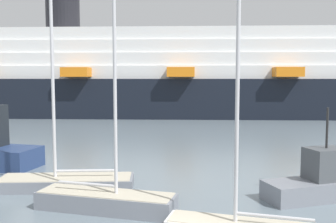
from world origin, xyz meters
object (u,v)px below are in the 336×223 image
(sailboat_2, at_px, (66,180))
(cruise_ship, at_px, (180,78))
(sailboat_3, at_px, (106,197))
(fishing_boat_1, at_px, (322,181))

(sailboat_2, xyz_separation_m, cruise_ship, (7.05, 40.17, 5.37))
(sailboat_3, distance_m, fishing_boat_1, 10.30)
(sailboat_2, bearing_deg, fishing_boat_1, 170.49)
(sailboat_2, relative_size, fishing_boat_1, 1.79)
(cruise_ship, bearing_deg, sailboat_3, -93.47)
(sailboat_3, xyz_separation_m, cruise_ship, (4.39, 43.48, 5.26))
(sailboat_3, relative_size, cruise_ship, 0.12)
(fishing_boat_1, distance_m, cruise_ship, 42.39)
(sailboat_2, height_order, fishing_boat_1, sailboat_2)
(sailboat_3, relative_size, fishing_boat_1, 2.06)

